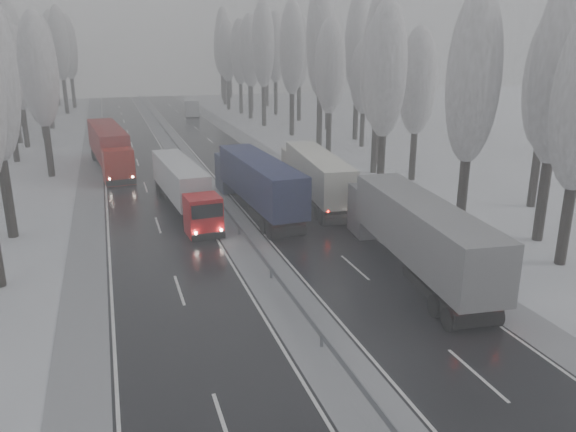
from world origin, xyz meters
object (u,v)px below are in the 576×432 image
truck_red_white (182,184)px  truck_cream_box (315,173)px  box_truck_distant (191,107)px  truck_blue_box (255,180)px  truck_red_red (109,146)px  truck_grey_tarp (413,229)px

truck_red_white → truck_cream_box: bearing=-6.0°
box_truck_distant → truck_cream_box: bearing=-81.9°
truck_blue_box → truck_cream_box: (5.54, 1.43, -0.13)m
truck_red_white → truck_red_red: truck_red_red is taller
truck_red_white → truck_red_red: 18.27m
truck_cream_box → truck_red_white: size_ratio=1.11×
truck_grey_tarp → truck_blue_box: bearing=116.5°
truck_blue_box → truck_cream_box: size_ratio=1.05×
truck_cream_box → truck_red_white: 11.09m
truck_blue_box → truck_red_red: bearing=116.4°
truck_grey_tarp → box_truck_distant: bearing=96.9°
truck_grey_tarp → truck_red_red: truck_grey_tarp is taller
truck_blue_box → box_truck_distant: size_ratio=2.08×
truck_grey_tarp → truck_red_red: size_ratio=1.01×
box_truck_distant → truck_blue_box: bearing=-87.0°
truck_blue_box → truck_red_red: 22.08m
box_truck_distant → truck_red_red: size_ratio=0.47×
truck_cream_box → box_truck_distant: 62.12m
truck_cream_box → truck_red_red: bearing=138.5°
truck_blue_box → truck_red_red: (-10.77, 19.28, 0.04)m
truck_blue_box → truck_red_white: truck_blue_box is taller
truck_red_white → truck_blue_box: bearing=-22.0°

